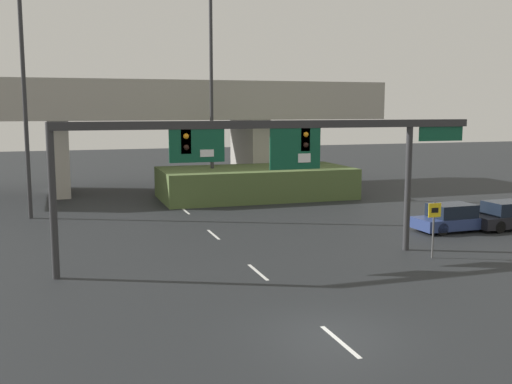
{
  "coord_description": "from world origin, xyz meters",
  "views": [
    {
      "loc": [
        -6.98,
        -14.85,
        6.36
      ],
      "look_at": [
        0.0,
        7.0,
        3.13
      ],
      "focal_mm": 42.0,
      "sensor_mm": 36.0,
      "label": 1
    }
  ],
  "objects": [
    {
      "name": "parked_sedan_mid_right",
      "position": [
        15.36,
        10.84,
        0.67
      ],
      "size": [
        4.45,
        1.91,
        1.47
      ],
      "rotation": [
        0.0,
        0.0,
        0.03
      ],
      "color": "black",
      "rests_on": "ground"
    },
    {
      "name": "parked_sedan_near_right",
      "position": [
        12.15,
        11.23,
        0.66
      ],
      "size": [
        4.26,
        1.88,
        1.42
      ],
      "rotation": [
        0.0,
        0.0,
        0.03
      ],
      "color": "navy",
      "rests_on": "ground"
    },
    {
      "name": "highway_light_pole_near",
      "position": [
        -9.05,
        21.75,
        7.08
      ],
      "size": [
        0.7,
        0.36,
        13.41
      ],
      "color": "#2D2D30",
      "rests_on": "ground"
    },
    {
      "name": "overpass_bridge",
      "position": [
        -0.0,
        31.97,
        5.95
      ],
      "size": [
        34.89,
        8.22,
        8.37
      ],
      "color": "#A39E93",
      "rests_on": "ground"
    },
    {
      "name": "speed_limit_sign",
      "position": [
        7.79,
        6.59,
        1.59
      ],
      "size": [
        0.6,
        0.11,
        2.43
      ],
      "color": "#4C4C4C",
      "rests_on": "ground"
    },
    {
      "name": "lane_markings",
      "position": [
        0.0,
        14.1,
        0.0
      ],
      "size": [
        0.14,
        31.79,
        0.01
      ],
      "color": "silver",
      "rests_on": "ground"
    },
    {
      "name": "ground_plane",
      "position": [
        0.0,
        0.0,
        0.0
      ],
      "size": [
        160.0,
        160.0,
        0.0
      ],
      "primitive_type": "plane",
      "color": "black"
    },
    {
      "name": "signal_gantry",
      "position": [
        1.0,
        8.21,
        4.8
      ],
      "size": [
        17.96,
        0.44,
        5.86
      ],
      "color": "#2D2D30",
      "rests_on": "ground"
    },
    {
      "name": "highway_light_pole_far",
      "position": [
        2.85,
        26.08,
        9.46
      ],
      "size": [
        0.7,
        0.36,
        18.16
      ],
      "color": "#2D2D30",
      "rests_on": "ground"
    },
    {
      "name": "grass_embankment",
      "position": [
        5.87,
        25.48,
        1.07
      ],
      "size": [
        13.46,
        6.4,
        2.14
      ],
      "color": "#4C6033",
      "rests_on": "ground"
    }
  ]
}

